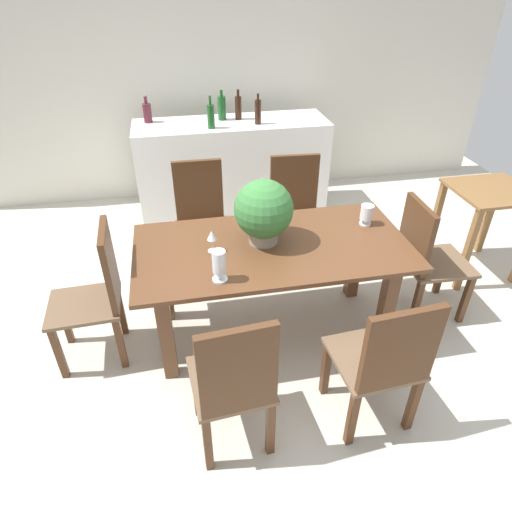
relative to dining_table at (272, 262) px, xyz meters
name	(u,v)px	position (x,y,z in m)	size (l,w,h in m)	color
ground_plane	(271,329)	(0.00, 0.00, -0.62)	(7.04, 7.04, 0.00)	beige
back_wall	(220,76)	(0.00, 2.60, 0.68)	(6.40, 0.10, 2.60)	beige
dining_table	(272,262)	(0.00, 0.00, 0.00)	(1.83, 0.92, 0.76)	brown
chair_near_right	(385,360)	(0.42, -0.91, -0.09)	(0.49, 0.48, 0.97)	#4C2D19
chair_near_left	(234,383)	(-0.40, -0.91, -0.08)	(0.46, 0.47, 1.00)	#4C2D19
chair_head_end	(98,291)	(-1.16, 0.00, -0.09)	(0.48, 0.43, 0.99)	#4C2D19
chair_far_left	(201,215)	(-0.41, 0.91, -0.07)	(0.44, 0.41, 1.00)	#4C2D19
chair_foot_end	(425,255)	(1.16, 0.00, -0.10)	(0.49, 0.46, 0.95)	#4C2D19
chair_far_right	(295,207)	(0.42, 0.91, -0.08)	(0.48, 0.46, 0.98)	#4C2D19
flower_centerpiece	(264,211)	(-0.05, 0.06, 0.37)	(0.39, 0.39, 0.44)	gray
crystal_vase_left	(367,213)	(0.72, 0.14, 0.22)	(0.09, 0.09, 0.15)	silver
crystal_vase_center_near	(219,264)	(-0.39, -0.32, 0.25)	(0.09, 0.09, 0.20)	silver
wine_glass	(212,236)	(-0.40, 0.00, 0.25)	(0.06, 0.06, 0.15)	silver
kitchen_counter	(233,169)	(0.02, 1.96, -0.13)	(1.96, 0.60, 0.99)	white
wine_bottle_amber	(238,107)	(0.11, 2.04, 0.49)	(0.07, 0.07, 0.29)	black
wine_bottle_clear	(147,112)	(-0.79, 2.11, 0.47)	(0.08, 0.08, 0.25)	#511E28
wine_bottle_dark	(222,108)	(-0.06, 2.06, 0.49)	(0.08, 0.08, 0.29)	#194C1E
wine_bottle_tall	(211,116)	(-0.20, 1.81, 0.49)	(0.07, 0.07, 0.30)	#194C1E
wine_bottle_green	(258,112)	(0.27, 1.85, 0.49)	(0.06, 0.06, 0.29)	black
side_table	(486,210)	(1.94, 0.43, -0.03)	(0.62, 0.58, 0.79)	brown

